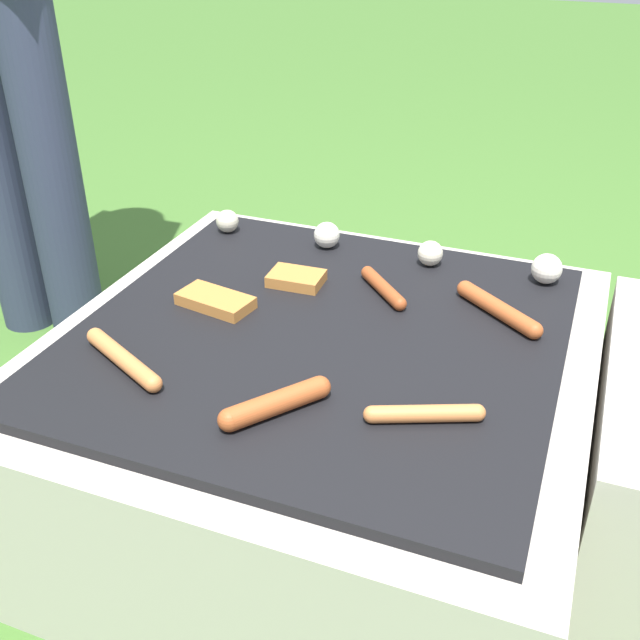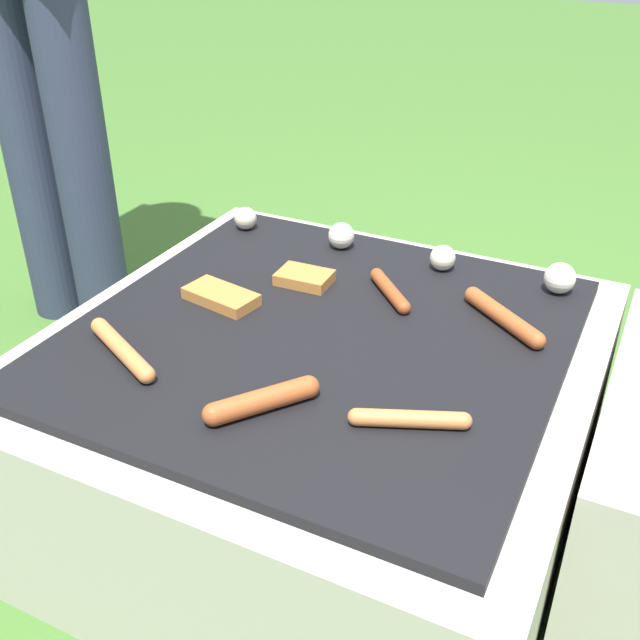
% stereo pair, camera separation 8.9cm
% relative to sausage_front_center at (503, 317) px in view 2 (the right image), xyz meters
% --- Properties ---
extents(ground_plane, '(14.00, 14.00, 0.00)m').
position_rel_sausage_front_center_xyz_m(ground_plane, '(-0.25, -0.15, -0.38)').
color(ground_plane, '#3D6628').
extents(grill, '(0.84, 0.84, 0.36)m').
position_rel_sausage_front_center_xyz_m(grill, '(-0.25, -0.15, -0.20)').
color(grill, '#B2AA9E').
rests_on(grill, ground_plane).
extents(sausage_back_left, '(0.11, 0.14, 0.03)m').
position_rel_sausage_front_center_xyz_m(sausage_back_left, '(-0.23, -0.37, 0.00)').
color(sausage_back_left, '#A34C23').
rests_on(sausage_back_left, grill).
extents(sausage_mid_right, '(0.15, 0.08, 0.02)m').
position_rel_sausage_front_center_xyz_m(sausage_mid_right, '(-0.04, -0.31, -0.00)').
color(sausage_mid_right, '#C6753D').
rests_on(sausage_mid_right, grill).
extents(sausage_front_right, '(0.18, 0.10, 0.03)m').
position_rel_sausage_front_center_xyz_m(sausage_front_right, '(-0.48, -0.35, -0.00)').
color(sausage_front_right, '#C6753D').
rests_on(sausage_front_right, grill).
extents(sausage_back_center, '(0.11, 0.11, 0.02)m').
position_rel_sausage_front_center_xyz_m(sausage_back_center, '(-0.20, 0.01, -0.00)').
color(sausage_back_center, '#93421E').
rests_on(sausage_back_center, grill).
extents(sausage_front_center, '(0.16, 0.13, 0.03)m').
position_rel_sausage_front_center_xyz_m(sausage_front_center, '(0.00, 0.00, 0.00)').
color(sausage_front_center, '#A34C23').
rests_on(sausage_front_center, grill).
extents(bread_slice_left, '(0.10, 0.07, 0.02)m').
position_rel_sausage_front_center_xyz_m(bread_slice_left, '(-0.35, -0.01, -0.00)').
color(bread_slice_left, '#B27033').
rests_on(bread_slice_left, grill).
extents(bread_slice_center, '(0.14, 0.08, 0.02)m').
position_rel_sausage_front_center_xyz_m(bread_slice_center, '(-0.44, -0.14, -0.00)').
color(bread_slice_center, '#B27033').
rests_on(bread_slice_center, grill).
extents(mushroom_row, '(0.68, 0.06, 0.05)m').
position_rel_sausage_front_center_xyz_m(mushroom_row, '(-0.22, 0.15, 0.01)').
color(mushroom_row, beige).
rests_on(mushroom_row, grill).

